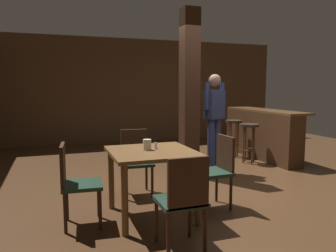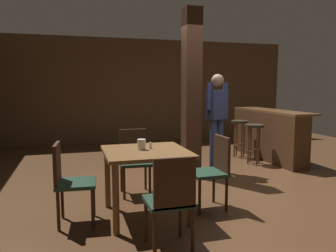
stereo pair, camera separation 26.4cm
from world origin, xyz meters
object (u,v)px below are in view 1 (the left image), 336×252
at_px(chair_south, 183,198).
at_px(salt_shaker, 156,146).
at_px(bar_counter, 261,133).
at_px(napkin_cup, 147,145).
at_px(standing_person, 214,116).
at_px(bar_stool_mid, 234,129).
at_px(chair_north, 136,158).
at_px(dining_table, 152,162).
at_px(chair_east, 217,167).
at_px(chair_west, 75,180).
at_px(bar_stool_near, 249,133).

height_order(chair_south, salt_shaker, chair_south).
bearing_deg(bar_counter, napkin_cup, -144.29).
bearing_deg(salt_shaker, standing_person, 44.16).
distance_m(bar_counter, bar_stool_mid, 0.58).
relative_size(chair_north, bar_stool_mid, 1.13).
relative_size(dining_table, bar_counter, 0.43).
distance_m(chair_north, standing_person, 1.79).
height_order(dining_table, salt_shaker, salt_shaker).
height_order(dining_table, bar_stool_mid, bar_stool_mid).
bearing_deg(bar_stool_mid, chair_south, -126.43).
bearing_deg(bar_counter, dining_table, -143.39).
bearing_deg(napkin_cup, chair_north, 85.55).
relative_size(chair_east, salt_shaker, 11.91).
relative_size(dining_table, bar_stool_mid, 1.20).
relative_size(chair_west, chair_east, 1.00).
xyz_separation_m(chair_east, bar_counter, (2.25, 2.29, 0.02)).
relative_size(salt_shaker, bar_counter, 0.03).
xyz_separation_m(napkin_cup, bar_counter, (3.14, 2.26, -0.32)).
relative_size(chair_east, napkin_cup, 7.27).
bearing_deg(chair_south, chair_west, 134.51).
relative_size(chair_north, chair_east, 1.00).
height_order(chair_north, salt_shaker, chair_north).
height_order(chair_west, salt_shaker, chair_west).
relative_size(chair_south, bar_stool_mid, 1.13).
bearing_deg(standing_person, chair_south, -122.67).
relative_size(dining_table, salt_shaker, 12.65).
bearing_deg(chair_north, standing_person, 23.65).
relative_size(dining_table, chair_west, 1.06).
bearing_deg(chair_south, napkin_cup, 94.47).
xyz_separation_m(chair_west, bar_stool_near, (3.45, 1.97, 0.08)).
bearing_deg(chair_west, standing_person, 32.20).
relative_size(chair_north, napkin_cup, 7.27).
bearing_deg(dining_table, chair_west, 178.92).
height_order(chair_west, napkin_cup, napkin_cup).
relative_size(chair_south, bar_stool_near, 1.15).
bearing_deg(chair_east, bar_counter, 45.44).
height_order(standing_person, bar_stool_near, standing_person).
distance_m(chair_west, chair_south, 1.27).
distance_m(chair_west, bar_counter, 4.57).
xyz_separation_m(chair_east, bar_stool_mid, (1.78, 2.62, 0.08)).
relative_size(chair_west, chair_north, 1.00).
xyz_separation_m(chair_west, napkin_cup, (0.81, 0.03, 0.33)).
height_order(chair_east, napkin_cup, napkin_cup).
bearing_deg(chair_east, bar_stool_mid, 55.75).
xyz_separation_m(chair_north, bar_stool_mid, (2.61, 1.76, 0.08)).
xyz_separation_m(salt_shaker, bar_counter, (3.03, 2.23, -0.29)).
bearing_deg(chair_east, napkin_cup, 177.99).
relative_size(napkin_cup, bar_counter, 0.06).
distance_m(napkin_cup, bar_stool_near, 3.29).
relative_size(dining_table, bar_stool_near, 1.22).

